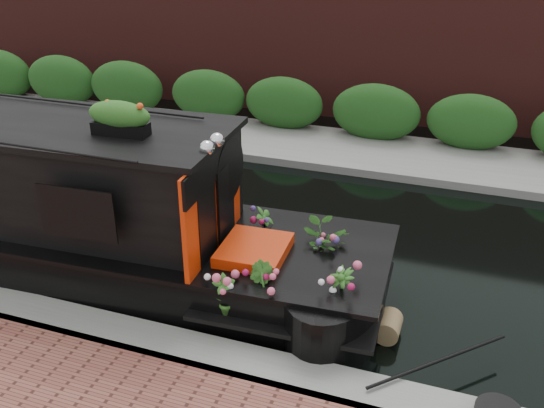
% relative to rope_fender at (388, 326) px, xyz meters
% --- Properties ---
extents(ground, '(80.00, 80.00, 0.00)m').
position_rel_rope_fender_xyz_m(ground, '(-3.71, 1.98, -0.16)').
color(ground, black).
rests_on(ground, ground).
extents(near_bank_coping, '(40.00, 0.60, 0.50)m').
position_rel_rope_fender_xyz_m(near_bank_coping, '(-3.71, -1.32, -0.16)').
color(near_bank_coping, gray).
rests_on(near_bank_coping, ground).
extents(far_bank_path, '(40.00, 2.40, 0.34)m').
position_rel_rope_fender_xyz_m(far_bank_path, '(-3.71, 6.18, -0.16)').
color(far_bank_path, gray).
rests_on(far_bank_path, ground).
extents(far_hedge, '(40.00, 1.10, 2.80)m').
position_rel_rope_fender_xyz_m(far_hedge, '(-3.71, 7.08, -0.16)').
color(far_hedge, '#1D4818').
rests_on(far_hedge, ground).
extents(far_brick_wall, '(40.00, 1.00, 8.00)m').
position_rel_rope_fender_xyz_m(far_brick_wall, '(-3.71, 9.18, -0.16)').
color(far_brick_wall, '#4B1C19').
rests_on(far_brick_wall, ground).
extents(rope_fender, '(0.32, 0.42, 0.32)m').
position_rel_rope_fender_xyz_m(rope_fender, '(0.00, 0.00, 0.00)').
color(rope_fender, olive).
rests_on(rope_fender, ground).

